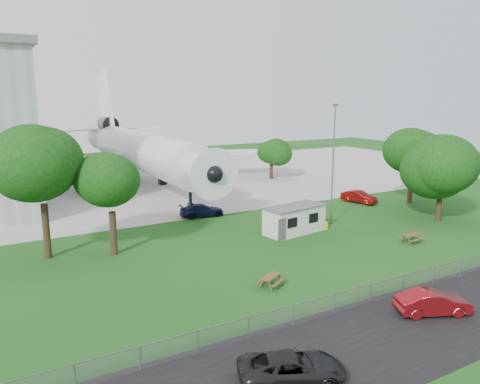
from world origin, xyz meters
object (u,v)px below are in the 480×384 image
airliner (141,149)px  picnic_east (411,242)px  site_cabin (294,219)px  picnic_west (271,286)px  car_centre_sedan (433,303)px

airliner → picnic_east: airliner is taller
site_cabin → picnic_west: site_cabin is taller
airliner → car_centre_sedan: airliner is taller
site_cabin → car_centre_sedan: (-2.96, -18.01, -0.58)m
airliner → car_centre_sedan: bearing=-87.5°
picnic_west → picnic_east: bearing=-22.6°
airliner → picnic_east: 40.38m
picnic_west → picnic_east: size_ratio=1.00×
site_cabin → car_centre_sedan: site_cabin is taller
picnic_west → picnic_east: same height
car_centre_sedan → airliner: bearing=26.2°
airliner → site_cabin: (5.09, -30.33, -3.96)m
site_cabin → car_centre_sedan: size_ratio=1.55×
site_cabin → picnic_west: size_ratio=3.84×
picnic_east → car_centre_sedan: 14.48m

